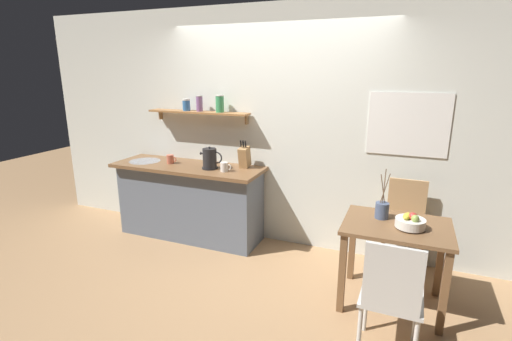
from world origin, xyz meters
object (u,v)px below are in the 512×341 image
object	(u,v)px
dining_chair_far	(404,223)
coffee_mug_spare	(225,167)
twig_vase	(382,210)
knife_block	(244,157)
coffee_mug_by_sink	(171,159)
dining_chair_near	(391,295)
electric_kettle	(210,159)
dining_table	(396,239)
fruit_bowl	(410,222)

from	to	relation	value
dining_chair_far	coffee_mug_spare	bearing A→B (deg)	-174.78
twig_vase	dining_chair_far	bearing A→B (deg)	68.81
knife_block	coffee_mug_by_sink	xyz separation A→B (m)	(-0.91, -0.15, -0.08)
dining_chair_near	electric_kettle	size ratio (longest dim) A/B	3.38
electric_kettle	knife_block	bearing A→B (deg)	28.98
electric_kettle	coffee_mug_by_sink	xyz separation A→B (m)	(-0.56, 0.04, -0.06)
twig_vase	coffee_mug_spare	world-z (taller)	twig_vase
dining_table	coffee_mug_by_sink	bearing A→B (deg)	168.69
dining_table	dining_chair_far	xyz separation A→B (m)	(0.06, 0.61, -0.08)
electric_kettle	knife_block	size ratio (longest dim) A/B	0.85
dining_table	electric_kettle	distance (m)	2.15
dining_table	fruit_bowl	bearing A→B (deg)	-27.67
knife_block	coffee_mug_by_sink	distance (m)	0.92
dining_chair_far	coffee_mug_by_sink	distance (m)	2.71
fruit_bowl	dining_table	bearing A→B (deg)	152.33
dining_table	fruit_bowl	xyz separation A→B (m)	(0.10, -0.05, 0.20)
dining_chair_near	knife_block	distance (m)	2.28
dining_chair_far	fruit_bowl	world-z (taller)	dining_chair_far
fruit_bowl	electric_kettle	bearing A→B (deg)	165.95
twig_vase	fruit_bowl	bearing A→B (deg)	-32.20
dining_chair_far	twig_vase	bearing A→B (deg)	-111.19
dining_chair_near	coffee_mug_spare	size ratio (longest dim) A/B	7.21
dining_chair_near	knife_block	size ratio (longest dim) A/B	2.87
coffee_mug_spare	electric_kettle	bearing A→B (deg)	166.89
knife_block	coffee_mug_spare	size ratio (longest dim) A/B	2.51
dining_chair_far	fruit_bowl	bearing A→B (deg)	-86.97
twig_vase	coffee_mug_spare	xyz separation A→B (m)	(-1.71, 0.34, 0.14)
fruit_bowl	electric_kettle	size ratio (longest dim) A/B	0.86
dining_table	dining_chair_far	distance (m)	0.62
fruit_bowl	coffee_mug_spare	distance (m)	2.01
dining_table	coffee_mug_spare	world-z (taller)	coffee_mug_spare
dining_chair_far	coffee_mug_spare	size ratio (longest dim) A/B	7.38
twig_vase	electric_kettle	xyz separation A→B (m)	(-1.91, 0.39, 0.20)
dining_chair_near	coffee_mug_spare	bearing A→B (deg)	148.03
dining_chair_near	dining_table	bearing A→B (deg)	91.10
dining_chair_far	dining_table	bearing A→B (deg)	-95.90
electric_kettle	coffee_mug_spare	xyz separation A→B (m)	(0.21, -0.05, -0.06)
dining_chair_far	electric_kettle	bearing A→B (deg)	-176.59
dining_table	twig_vase	size ratio (longest dim) A/B	1.97
fruit_bowl	electric_kettle	world-z (taller)	electric_kettle
dining_chair_near	coffee_mug_by_sink	xyz separation A→B (m)	(-2.63, 1.24, 0.44)
dining_chair_far	coffee_mug_spare	xyz separation A→B (m)	(-1.91, -0.17, 0.43)
knife_block	coffee_mug_spare	xyz separation A→B (m)	(-0.14, -0.24, -0.08)
dining_chair_near	dining_chair_far	distance (m)	1.33
dining_table	coffee_mug_by_sink	world-z (taller)	coffee_mug_by_sink
twig_vase	coffee_mug_spare	distance (m)	1.75
fruit_bowl	knife_block	distance (m)	1.96
twig_vase	knife_block	distance (m)	1.69
fruit_bowl	coffee_mug_by_sink	world-z (taller)	coffee_mug_by_sink
fruit_bowl	dining_chair_far	bearing A→B (deg)	93.03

